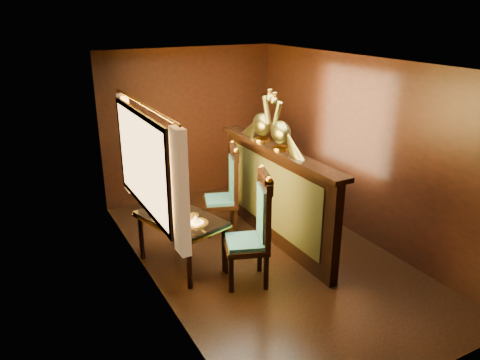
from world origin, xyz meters
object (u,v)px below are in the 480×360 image
Objects in this scene: chair_right at (229,187)px; peacock_left at (281,122)px; dining_table at (180,222)px; chair_left at (257,225)px; peacock_right at (262,114)px.

peacock_left is at bearing -39.59° from chair_right.
dining_table is 1.78m from peacock_left.
chair_left is at bearing -83.64° from chair_right.
dining_table is at bearing 176.06° from peacock_left.
chair_right is 1.77× the size of peacock_right.
dining_table is 1.78× the size of peacock_left.
peacock_left is (0.73, 0.67, 0.99)m from chair_left.
chair_left is 1.68m from peacock_right.
chair_left is 1.88× the size of peacock_right.
peacock_left is at bearing 62.36° from chair_left.
chair_right is (0.32, 1.35, -0.04)m from chair_left.
chair_left is at bearing -65.67° from dining_table.
peacock_left reaches higher than chair_right.
peacock_left is at bearing -90.00° from peacock_right.
chair_left is 1.06× the size of chair_right.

